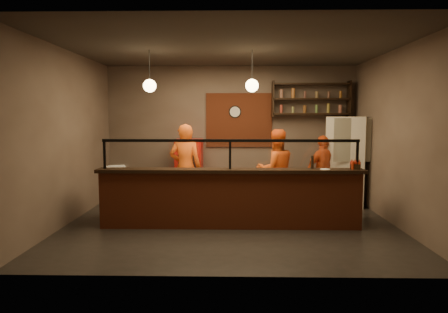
{
  "coord_description": "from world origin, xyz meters",
  "views": [
    {
      "loc": [
        0.04,
        -7.27,
        1.96
      ],
      "look_at": [
        -0.12,
        0.3,
        1.22
      ],
      "focal_mm": 32.0,
      "sensor_mm": 36.0,
      "label": 1
    }
  ],
  "objects_px": {
    "wall_clock": "(235,112)",
    "pepper_mill": "(312,162)",
    "red_cooler": "(189,169)",
    "pizza_dough": "(218,173)",
    "condiment_caddy": "(355,166)",
    "cook_left": "(185,168)",
    "cook_right": "(323,171)",
    "cook_mid": "(276,170)",
    "fridge": "(346,161)"
  },
  "relations": [
    {
      "from": "cook_left",
      "to": "fridge",
      "type": "distance_m",
      "value": 3.61
    },
    {
      "from": "cook_right",
      "to": "pepper_mill",
      "type": "xyz_separation_m",
      "value": [
        -0.59,
        -1.73,
        0.39
      ]
    },
    {
      "from": "cook_left",
      "to": "cook_mid",
      "type": "bearing_deg",
      "value": -172.95
    },
    {
      "from": "wall_clock",
      "to": "cook_right",
      "type": "height_order",
      "value": "wall_clock"
    },
    {
      "from": "cook_left",
      "to": "pepper_mill",
      "type": "height_order",
      "value": "cook_left"
    },
    {
      "from": "cook_left",
      "to": "fridge",
      "type": "bearing_deg",
      "value": -165.43
    },
    {
      "from": "pepper_mill",
      "to": "fridge",
      "type": "bearing_deg",
      "value": 59.08
    },
    {
      "from": "fridge",
      "to": "wall_clock",
      "type": "bearing_deg",
      "value": -175.94
    },
    {
      "from": "wall_clock",
      "to": "pizza_dough",
      "type": "distance_m",
      "value": 2.56
    },
    {
      "from": "wall_clock",
      "to": "fridge",
      "type": "relative_size",
      "value": 0.15
    },
    {
      "from": "cook_mid",
      "to": "condiment_caddy",
      "type": "relative_size",
      "value": 10.28
    },
    {
      "from": "cook_mid",
      "to": "fridge",
      "type": "height_order",
      "value": "fridge"
    },
    {
      "from": "cook_mid",
      "to": "fridge",
      "type": "xyz_separation_m",
      "value": [
        1.64,
        0.59,
        0.13
      ]
    },
    {
      "from": "cook_right",
      "to": "pizza_dough",
      "type": "relative_size",
      "value": 2.84
    },
    {
      "from": "cook_right",
      "to": "pepper_mill",
      "type": "height_order",
      "value": "cook_right"
    },
    {
      "from": "red_cooler",
      "to": "condiment_caddy",
      "type": "xyz_separation_m",
      "value": [
        3.19,
        -2.42,
        0.38
      ]
    },
    {
      "from": "condiment_caddy",
      "to": "pepper_mill",
      "type": "bearing_deg",
      "value": 176.53
    },
    {
      "from": "cook_left",
      "to": "fridge",
      "type": "relative_size",
      "value": 0.92
    },
    {
      "from": "fridge",
      "to": "pizza_dough",
      "type": "bearing_deg",
      "value": -131.31
    },
    {
      "from": "wall_clock",
      "to": "pepper_mill",
      "type": "relative_size",
      "value": 1.31
    },
    {
      "from": "fridge",
      "to": "condiment_caddy",
      "type": "bearing_deg",
      "value": -80.26
    },
    {
      "from": "wall_clock",
      "to": "pizza_dough",
      "type": "relative_size",
      "value": 0.54
    },
    {
      "from": "wall_clock",
      "to": "cook_mid",
      "type": "xyz_separation_m",
      "value": [
        0.86,
        -1.37,
        -1.24
      ]
    },
    {
      "from": "wall_clock",
      "to": "cook_mid",
      "type": "height_order",
      "value": "wall_clock"
    },
    {
      "from": "cook_left",
      "to": "condiment_caddy",
      "type": "bearing_deg",
      "value": 161.6
    },
    {
      "from": "cook_left",
      "to": "pizza_dough",
      "type": "xyz_separation_m",
      "value": [
        0.71,
        -0.74,
        -0.01
      ]
    },
    {
      "from": "cook_right",
      "to": "pepper_mill",
      "type": "bearing_deg",
      "value": 47.16
    },
    {
      "from": "cook_right",
      "to": "pizza_dough",
      "type": "distance_m",
      "value": 2.62
    },
    {
      "from": "red_cooler",
      "to": "condiment_caddy",
      "type": "distance_m",
      "value": 4.02
    },
    {
      "from": "condiment_caddy",
      "to": "pepper_mill",
      "type": "height_order",
      "value": "pepper_mill"
    },
    {
      "from": "wall_clock",
      "to": "cook_left",
      "type": "distance_m",
      "value": 2.18
    },
    {
      "from": "cook_right",
      "to": "cook_left",
      "type": "bearing_deg",
      "value": -13.52
    },
    {
      "from": "red_cooler",
      "to": "condiment_caddy",
      "type": "height_order",
      "value": "red_cooler"
    },
    {
      "from": "cook_mid",
      "to": "red_cooler",
      "type": "xyz_separation_m",
      "value": [
        -1.95,
        1.06,
        -0.13
      ]
    },
    {
      "from": "cook_mid",
      "to": "condiment_caddy",
      "type": "bearing_deg",
      "value": 119.01
    },
    {
      "from": "red_cooler",
      "to": "cook_right",
      "type": "bearing_deg",
      "value": -11.03
    },
    {
      "from": "cook_left",
      "to": "cook_mid",
      "type": "height_order",
      "value": "cook_left"
    },
    {
      "from": "pepper_mill",
      "to": "cook_left",
      "type": "bearing_deg",
      "value": 153.71
    },
    {
      "from": "wall_clock",
      "to": "cook_right",
      "type": "relative_size",
      "value": 0.19
    },
    {
      "from": "cook_left",
      "to": "pizza_dough",
      "type": "height_order",
      "value": "cook_left"
    },
    {
      "from": "cook_mid",
      "to": "pepper_mill",
      "type": "distance_m",
      "value": 1.44
    },
    {
      "from": "condiment_caddy",
      "to": "cook_mid",
      "type": "bearing_deg",
      "value": 132.32
    },
    {
      "from": "condiment_caddy",
      "to": "pizza_dough",
      "type": "bearing_deg",
      "value": 168.65
    },
    {
      "from": "pizza_dough",
      "to": "pepper_mill",
      "type": "distance_m",
      "value": 1.76
    },
    {
      "from": "wall_clock",
      "to": "fridge",
      "type": "height_order",
      "value": "wall_clock"
    },
    {
      "from": "cook_mid",
      "to": "cook_right",
      "type": "xyz_separation_m",
      "value": [
        1.09,
        0.41,
        -0.07
      ]
    },
    {
      "from": "cook_left",
      "to": "cook_right",
      "type": "distance_m",
      "value": 3.04
    },
    {
      "from": "red_cooler",
      "to": "pizza_dough",
      "type": "bearing_deg",
      "value": -67.56
    },
    {
      "from": "wall_clock",
      "to": "condiment_caddy",
      "type": "distance_m",
      "value": 3.59
    },
    {
      "from": "pizza_dough",
      "to": "cook_left",
      "type": "bearing_deg",
      "value": 133.73
    }
  ]
}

